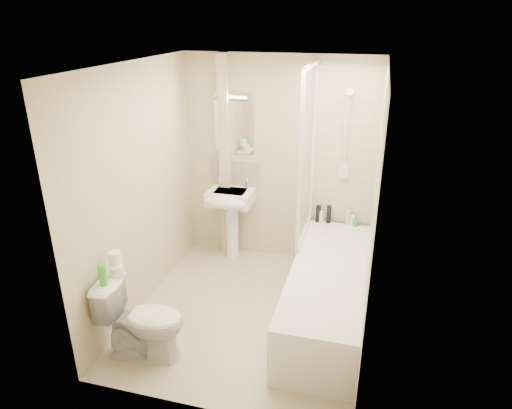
# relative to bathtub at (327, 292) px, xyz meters

# --- Properties ---
(floor) EXTENTS (2.50, 2.50, 0.00)m
(floor) POSITION_rel_bathtub_xyz_m (-0.75, -0.14, -0.29)
(floor) COLOR beige
(floor) RESTS_ON ground
(wall_back) EXTENTS (2.20, 0.02, 2.40)m
(wall_back) POSITION_rel_bathtub_xyz_m (-0.75, 1.11, 0.91)
(wall_back) COLOR beige
(wall_back) RESTS_ON ground
(wall_left) EXTENTS (0.02, 2.50, 2.40)m
(wall_left) POSITION_rel_bathtub_xyz_m (-1.85, -0.14, 0.91)
(wall_left) COLOR beige
(wall_left) RESTS_ON ground
(wall_right) EXTENTS (0.02, 2.50, 2.40)m
(wall_right) POSITION_rel_bathtub_xyz_m (0.35, -0.14, 0.91)
(wall_right) COLOR beige
(wall_right) RESTS_ON ground
(ceiling) EXTENTS (2.20, 2.50, 0.02)m
(ceiling) POSITION_rel_bathtub_xyz_m (-0.75, -0.14, 2.11)
(ceiling) COLOR white
(ceiling) RESTS_ON wall_back
(tile_back) EXTENTS (0.70, 0.01, 1.75)m
(tile_back) POSITION_rel_bathtub_xyz_m (0.00, 1.10, 1.14)
(tile_back) COLOR beige
(tile_back) RESTS_ON wall_back
(tile_right) EXTENTS (0.01, 2.10, 1.75)m
(tile_right) POSITION_rel_bathtub_xyz_m (0.34, 0.00, 1.14)
(tile_right) COLOR beige
(tile_right) RESTS_ON wall_right
(pipe_boxing) EXTENTS (0.12, 0.12, 2.40)m
(pipe_boxing) POSITION_rel_bathtub_xyz_m (-1.37, 1.05, 0.91)
(pipe_boxing) COLOR beige
(pipe_boxing) RESTS_ON ground
(splashback) EXTENTS (0.60, 0.02, 0.30)m
(splashback) POSITION_rel_bathtub_xyz_m (-1.27, 1.10, 0.74)
(splashback) COLOR beige
(splashback) RESTS_ON wall_back
(mirror) EXTENTS (0.46, 0.01, 0.60)m
(mirror) POSITION_rel_bathtub_xyz_m (-1.27, 1.10, 1.29)
(mirror) COLOR white
(mirror) RESTS_ON wall_back
(strip_light) EXTENTS (0.42, 0.07, 0.07)m
(strip_light) POSITION_rel_bathtub_xyz_m (-1.27, 1.08, 1.66)
(strip_light) COLOR silver
(strip_light) RESTS_ON wall_back
(bathtub) EXTENTS (0.70, 2.10, 0.55)m
(bathtub) POSITION_rel_bathtub_xyz_m (0.00, 0.00, 0.00)
(bathtub) COLOR white
(bathtub) RESTS_ON ground
(shower_screen) EXTENTS (0.04, 0.92, 1.80)m
(shower_screen) POSITION_rel_bathtub_xyz_m (-0.35, 0.66, 1.16)
(shower_screen) COLOR white
(shower_screen) RESTS_ON bathtub
(shower_fixture) EXTENTS (0.10, 0.16, 0.99)m
(shower_fixture) POSITION_rel_bathtub_xyz_m (-0.00, 1.06, 1.26)
(shower_fixture) COLOR white
(shower_fixture) RESTS_ON wall_back
(pedestal_sink) EXTENTS (0.52, 0.48, 1.00)m
(pedestal_sink) POSITION_rel_bathtub_xyz_m (-1.27, 0.88, 0.41)
(pedestal_sink) COLOR white
(pedestal_sink) RESTS_ON ground
(bottle_black_a) EXTENTS (0.06, 0.06, 0.20)m
(bottle_black_a) POSITION_rel_bathtub_xyz_m (-0.25, 1.02, 0.36)
(bottle_black_a) COLOR black
(bottle_black_a) RESTS_ON bathtub
(bottle_white_a) EXTENTS (0.06, 0.06, 0.13)m
(bottle_white_a) POSITION_rel_bathtub_xyz_m (-0.21, 1.02, 0.33)
(bottle_white_a) COLOR silver
(bottle_white_a) RESTS_ON bathtub
(bottle_black_b) EXTENTS (0.05, 0.05, 0.21)m
(bottle_black_b) POSITION_rel_bathtub_xyz_m (-0.13, 1.02, 0.37)
(bottle_black_b) COLOR black
(bottle_black_b) RESTS_ON bathtub
(bottle_cream) EXTENTS (0.06, 0.06, 0.18)m
(bottle_cream) POSITION_rel_bathtub_xyz_m (0.09, 1.02, 0.35)
(bottle_cream) COLOR beige
(bottle_cream) RESTS_ON bathtub
(bottle_white_b) EXTENTS (0.05, 0.05, 0.12)m
(bottle_white_b) POSITION_rel_bathtub_xyz_m (0.14, 1.02, 0.32)
(bottle_white_b) COLOR white
(bottle_white_b) RESTS_ON bathtub
(bottle_green) EXTENTS (0.07, 0.07, 0.08)m
(bottle_green) POSITION_rel_bathtub_xyz_m (0.17, 1.02, 0.30)
(bottle_green) COLOR green
(bottle_green) RESTS_ON bathtub
(toilet) EXTENTS (0.55, 0.80, 0.73)m
(toilet) POSITION_rel_bathtub_xyz_m (-1.47, -0.94, 0.07)
(toilet) COLOR white
(toilet) RESTS_ON ground
(toilet_roll_lower) EXTENTS (0.12, 0.12, 0.09)m
(toilet_roll_lower) POSITION_rel_bathtub_xyz_m (-1.70, -0.88, 0.48)
(toilet_roll_lower) COLOR white
(toilet_roll_lower) RESTS_ON toilet
(toilet_roll_upper) EXTENTS (0.11, 0.11, 0.11)m
(toilet_roll_upper) POSITION_rel_bathtub_xyz_m (-1.73, -0.84, 0.58)
(toilet_roll_upper) COLOR white
(toilet_roll_upper) RESTS_ON toilet_roll_lower
(green_bottle) EXTENTS (0.07, 0.07, 0.18)m
(green_bottle) POSITION_rel_bathtub_xyz_m (-1.73, -1.04, 0.53)
(green_bottle) COLOR green
(green_bottle) RESTS_ON toilet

